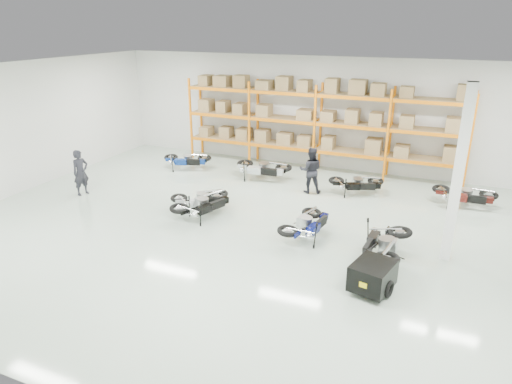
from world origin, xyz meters
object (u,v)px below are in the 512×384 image
at_px(trailer, 373,276).
at_px(person_left, 81,173).
at_px(moto_blue_centre, 307,220).
at_px(moto_touring_right, 384,239).
at_px(moto_back_a, 186,157).
at_px(moto_back_d, 465,191).
at_px(moto_silver_left, 201,195).
at_px(moto_black_far_left, 203,201).
at_px(moto_back_c, 357,180).
at_px(person_back, 311,170).
at_px(moto_back_b, 262,165).

distance_m(trailer, person_left, 10.77).
bearing_deg(moto_blue_centre, moto_touring_right, 176.89).
bearing_deg(moto_back_a, moto_back_d, -107.31).
xyz_separation_m(moto_silver_left, moto_touring_right, (5.94, -1.09, 0.10)).
height_order(moto_blue_centre, moto_back_a, moto_blue_centre).
height_order(moto_black_far_left, moto_back_c, moto_black_far_left).
relative_size(moto_back_a, person_left, 1.06).
height_order(moto_blue_centre, person_back, person_back).
distance_m(moto_back_d, person_back, 5.13).
height_order(moto_touring_right, person_back, person_back).
distance_m(moto_silver_left, moto_back_a, 4.48).
xyz_separation_m(moto_touring_right, person_left, (-10.51, 0.69, 0.21)).
bearing_deg(moto_silver_left, moto_back_a, -3.25).
bearing_deg(person_left, moto_back_a, -10.07).
relative_size(moto_silver_left, person_left, 1.01).
xyz_separation_m(moto_silver_left, trailer, (5.94, -2.68, -0.08)).
relative_size(moto_silver_left, trailer, 0.92).
relative_size(moto_silver_left, moto_back_a, 0.95).
bearing_deg(person_back, moto_silver_left, 29.65).
relative_size(moto_blue_centre, moto_back_a, 1.04).
bearing_deg(person_left, moto_black_far_left, -76.04).
height_order(moto_back_a, moto_back_c, moto_back_a).
bearing_deg(moto_back_c, moto_touring_right, 179.04).
bearing_deg(moto_black_far_left, moto_back_a, -31.95).
distance_m(trailer, moto_back_d, 6.63).
relative_size(moto_back_c, person_left, 1.04).
bearing_deg(person_back, person_left, 7.41).
height_order(moto_blue_centre, moto_touring_right, moto_touring_right).
bearing_deg(trailer, moto_back_a, 157.59).
xyz_separation_m(moto_back_d, person_left, (-12.42, -4.06, 0.27)).
bearing_deg(moto_blue_centre, moto_back_c, -88.77).
xyz_separation_m(moto_silver_left, moto_black_far_left, (0.35, -0.49, 0.05)).
distance_m(moto_blue_centre, moto_silver_left, 3.82).
bearing_deg(moto_back_b, person_left, 124.44).
distance_m(moto_black_far_left, moto_back_a, 5.09).
bearing_deg(moto_back_d, moto_blue_centre, 134.68).
bearing_deg(moto_blue_centre, moto_back_b, -44.10).
distance_m(moto_blue_centre, moto_back_d, 5.90).
bearing_deg(person_back, moto_back_b, -33.90).
height_order(trailer, moto_back_a, moto_back_a).
height_order(moto_silver_left, moto_black_far_left, moto_black_far_left).
bearing_deg(person_left, moto_back_d, -56.81).
height_order(moto_back_b, moto_back_c, moto_back_b).
xyz_separation_m(moto_back_a, moto_back_d, (10.56, 0.09, 0.01)).
height_order(moto_touring_right, moto_back_b, moto_touring_right).
bearing_deg(moto_touring_right, moto_blue_centre, 171.84).
distance_m(moto_back_b, moto_back_d, 7.20).
xyz_separation_m(trailer, moto_back_a, (-8.65, 6.25, 0.10)).
relative_size(person_left, person_back, 0.98).
relative_size(moto_blue_centre, moto_back_d, 1.01).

